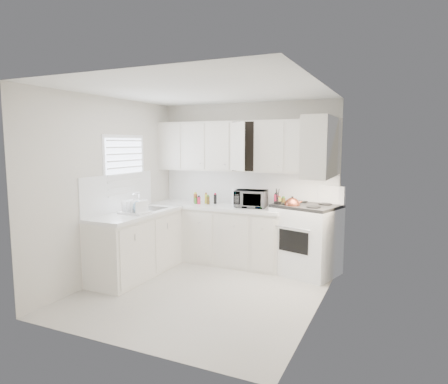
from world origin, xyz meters
The scene contains 33 objects.
floor centered at (0.00, 0.00, 0.00)m, with size 3.20×3.20×0.00m, color beige.
ceiling centered at (0.00, 0.00, 2.60)m, with size 3.20×3.20×0.00m, color white.
wall_back centered at (0.00, 1.60, 1.30)m, with size 3.00×3.00×0.00m, color silver.
wall_front centered at (0.00, -1.60, 1.30)m, with size 3.00×3.00×0.00m, color silver.
wall_left centered at (-1.50, 0.00, 1.30)m, with size 3.20×3.20×0.00m, color silver.
wall_right centered at (1.50, 0.00, 1.30)m, with size 3.20×3.20×0.00m, color silver.
window_blinds centered at (-1.48, 0.35, 1.55)m, with size 0.06×0.96×1.06m, color white, non-canonical shape.
lower_cabinets_back centered at (-0.39, 1.30, 0.45)m, with size 2.22×0.60×0.90m, color silver, non-canonical shape.
lower_cabinets_left centered at (-1.20, 0.20, 0.45)m, with size 0.60×1.60×0.90m, color silver, non-canonical shape.
countertop_back centered at (-0.39, 1.29, 0.93)m, with size 2.24×0.64×0.05m, color silver.
countertop_left centered at (-1.19, 0.20, 0.93)m, with size 0.64×1.62×0.05m, color silver.
backsplash_back centered at (0.00, 1.59, 1.23)m, with size 2.98×0.02×0.55m, color white.
backsplash_left centered at (-1.49, 0.20, 1.23)m, with size 0.02×1.60×0.55m, color white.
upper_cabinets_back centered at (0.00, 1.44, 1.50)m, with size 3.00×0.33×0.80m, color silver, non-canonical shape.
upper_cabinets_right centered at (1.33, 0.82, 1.50)m, with size 0.33×0.90×0.80m, color silver, non-canonical shape.
sink centered at (-1.19, 0.55, 1.07)m, with size 0.42×0.38×0.30m, color gray, non-canonical shape.
stove centered at (1.08, 1.30, 0.67)m, with size 0.87×0.72×1.34m, color white, non-canonical shape.
tea_kettle centered at (0.90, 1.14, 1.07)m, with size 0.28×0.24×0.26m, color maroon, non-canonical shape.
frying_pan centered at (1.26, 1.46, 0.96)m, with size 0.24×0.40×0.04m, color black, non-canonical shape.
microwave centered at (0.19, 1.30, 1.12)m, with size 0.49×0.27×0.33m, color gray.
rice_cooker centered at (0.02, 1.35, 1.08)m, with size 0.27×0.27×0.27m, color white, non-canonical shape.
paper_towel centered at (-0.13, 1.43, 1.08)m, with size 0.12×0.12×0.27m, color white.
utensil_crock centered at (0.67, 1.15, 1.12)m, with size 0.11×0.11×0.34m, color black, non-canonical shape.
dish_rack centered at (-1.13, 0.09, 1.06)m, with size 0.40×0.30×0.22m, color white, non-canonical shape.
spice_left_0 centered at (-0.85, 1.42, 1.02)m, with size 0.06×0.06×0.13m, color brown.
spice_left_1 centered at (-0.78, 1.33, 1.02)m, with size 0.06×0.06×0.13m, color #3C7B29.
spice_left_2 centered at (-0.70, 1.42, 1.02)m, with size 0.06×0.06×0.13m, color #D71C47.
spice_left_3 centered at (-0.62, 1.33, 1.02)m, with size 0.06×0.06×0.13m, color yellow.
spice_left_4 centered at (-0.55, 1.42, 1.02)m, with size 0.06×0.06×0.13m, color brown.
spice_left_5 centered at (-0.47, 1.33, 1.02)m, with size 0.06×0.06×0.13m, color black.
sauce_right_0 centered at (0.58, 1.46, 1.05)m, with size 0.06×0.06×0.19m, color #D71C47.
sauce_right_1 centered at (0.64, 1.40, 1.05)m, with size 0.06×0.06×0.19m, color yellow.
sauce_right_2 centered at (0.69, 1.46, 1.05)m, with size 0.06×0.06×0.19m, color brown.
Camera 1 is at (2.35, -4.45, 1.95)m, focal length 31.69 mm.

